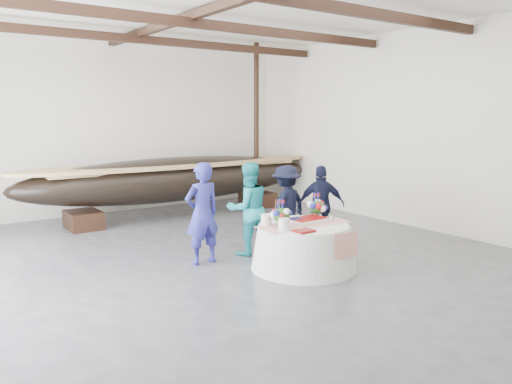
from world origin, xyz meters
TOP-DOWN VIEW (x-y plane):
  - floor at (0.00, 0.00)m, footprint 10.00×12.00m
  - wall_back at (0.00, 6.00)m, footprint 10.00×0.02m
  - wall_right at (5.00, 0.00)m, footprint 0.02×12.00m
  - pavilion_structure at (0.00, 0.77)m, footprint 9.80×11.76m
  - longboat_display at (1.10, 4.43)m, footprint 8.12×1.62m
  - banquet_table at (0.83, -0.74)m, footprint 1.78×1.78m
  - tabletop_items at (0.81, -0.62)m, footprint 1.67×0.95m
  - guest_woman_blue at (-0.42, 0.50)m, footprint 0.66×0.45m
  - guest_woman_teal at (0.57, 0.54)m, footprint 0.94×0.79m
  - guest_man_left at (1.58, 0.69)m, footprint 1.13×0.78m
  - guest_man_right at (2.17, 0.30)m, footprint 0.98×0.85m

SIDE VIEW (x-z plane):
  - floor at x=0.00m, z-range -0.01..0.01m
  - banquet_table at x=0.83m, z-range 0.00..0.76m
  - guest_man_right at x=2.17m, z-range 0.00..1.59m
  - guest_man_left at x=1.58m, z-range 0.00..1.60m
  - guest_woman_teal at x=0.57m, z-range 0.00..1.73m
  - guest_woman_blue at x=-0.42m, z-range 0.00..1.78m
  - tabletop_items at x=0.81m, z-range 0.71..1.11m
  - longboat_display at x=1.10m, z-range 0.21..1.73m
  - wall_back at x=0.00m, z-range 0.00..4.50m
  - wall_right at x=5.00m, z-range 0.00..4.50m
  - pavilion_structure at x=0.00m, z-range 1.75..6.25m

